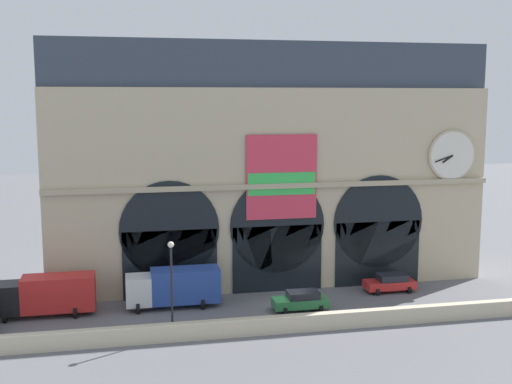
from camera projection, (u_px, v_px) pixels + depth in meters
name	position (u px, v px, depth m)	size (l,w,h in m)	color
ground_plane	(292.00, 309.00, 50.93)	(200.00, 200.00, 0.00)	slate
quay_parapet_wall	(309.00, 322.00, 46.11)	(90.00, 0.70, 1.24)	beige
station_building	(270.00, 168.00, 57.10)	(38.92, 6.33, 21.56)	#BCAD8C
box_truck_west	(47.00, 294.00, 49.17)	(7.50, 2.91, 3.12)	black
box_truck_midwest	(174.00, 286.00, 51.21)	(7.50, 2.91, 3.12)	white
car_center	(301.00, 300.00, 50.52)	(4.40, 2.22, 1.55)	#2D7A42
car_mideast	(390.00, 283.00, 55.43)	(4.40, 2.22, 1.55)	red
street_lamp_quayside	(171.00, 276.00, 44.35)	(0.44, 0.44, 6.90)	black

